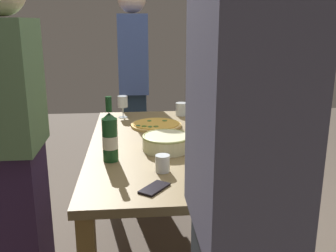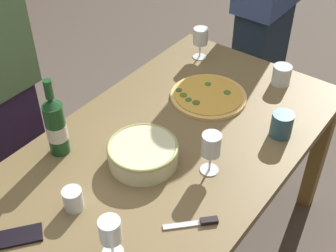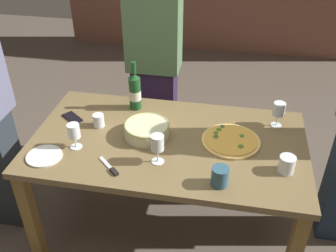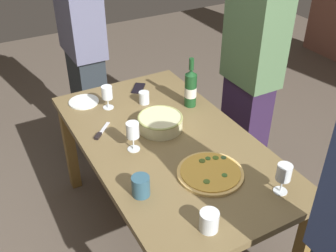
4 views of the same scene
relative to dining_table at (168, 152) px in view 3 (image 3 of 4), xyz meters
The scene contains 15 objects.
ground_plane 0.66m from the dining_table, ahead, with size 8.00×8.00×0.00m, color brown.
dining_table is the anchor object (origin of this frame).
pizza 0.38m from the dining_table, ahead, with size 0.34×0.34×0.02m.
serving_bowl 0.19m from the dining_table, behind, with size 0.27×0.27×0.08m.
wine_bottle 0.47m from the dining_table, 131.14° to the left, with size 0.08×0.08×0.33m.
wine_glass_near_pizza 0.56m from the dining_table, 162.14° to the right, with size 0.07×0.07×0.15m.
wine_glass_by_bottle 0.30m from the dining_table, 95.19° to the right, with size 0.07×0.07×0.17m.
wine_glass_far_left 0.71m from the dining_table, 23.35° to the left, with size 0.07×0.07×0.16m.
cup_amber 0.48m from the dining_table, 45.14° to the right, with size 0.09×0.09×0.10m, color #30586D.
cup_ceramic 0.47m from the dining_table, behind, with size 0.07×0.07×0.08m, color white.
cup_spare 0.69m from the dining_table, 13.83° to the right, with size 0.09×0.09×0.09m, color white.
side_plate 0.71m from the dining_table, 156.53° to the right, with size 0.20×0.20×0.01m, color white.
cell_phone 0.66m from the dining_table, 169.64° to the left, with size 0.07×0.14×0.01m, color black.
pizza_knife 0.41m from the dining_table, 128.66° to the right, with size 0.15×0.14×0.02m.
person_guest_left 0.84m from the dining_table, 107.75° to the left, with size 0.38×0.24×1.67m.
Camera 3 is at (0.33, -1.79, 2.08)m, focal length 41.25 mm.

